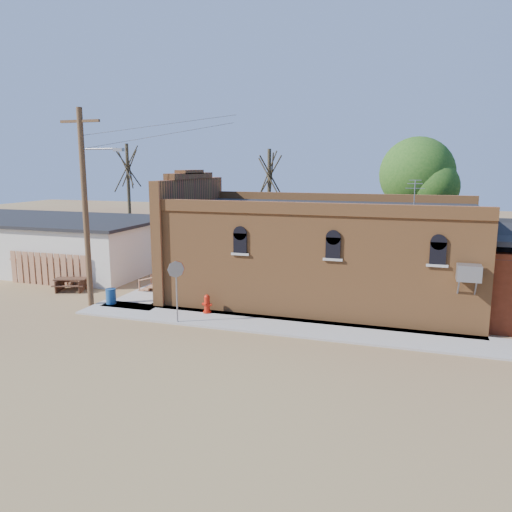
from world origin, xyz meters
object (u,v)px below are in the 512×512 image
(stop_sign, at_px, (176,275))
(brick_bar, at_px, (317,253))
(fire_hydrant, at_px, (207,304))
(utility_pole, at_px, (86,204))
(trash_barrel, at_px, (111,296))
(picnic_table, at_px, (71,283))

(stop_sign, bearing_deg, brick_bar, 30.28)
(fire_hydrant, xyz_separation_m, stop_sign, (-0.66, -1.54, 1.57))
(utility_pole, height_order, trash_barrel, utility_pole)
(stop_sign, distance_m, trash_barrel, 4.76)
(utility_pole, relative_size, fire_hydrant, 10.90)
(stop_sign, xyz_separation_m, picnic_table, (-7.80, 3.20, -1.62))
(stop_sign, bearing_deg, picnic_table, 138.66)
(stop_sign, distance_m, picnic_table, 8.58)
(trash_barrel, bearing_deg, brick_bar, 24.07)
(picnic_table, bearing_deg, trash_barrel, -44.11)
(brick_bar, distance_m, trash_barrel, 9.98)
(stop_sign, bearing_deg, utility_pole, 147.64)
(utility_pole, distance_m, trash_barrel, 4.43)
(fire_hydrant, distance_m, trash_barrel, 4.88)
(stop_sign, height_order, trash_barrel, stop_sign)
(brick_bar, xyz_separation_m, utility_pole, (-9.79, -4.29, 2.43))
(brick_bar, xyz_separation_m, stop_sign, (-4.72, -5.49, -0.28))
(fire_hydrant, bearing_deg, stop_sign, -122.80)
(fire_hydrant, bearing_deg, trash_barrel, 170.97)
(fire_hydrant, height_order, stop_sign, stop_sign)
(utility_pole, distance_m, picnic_table, 5.50)
(utility_pole, height_order, stop_sign, utility_pole)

